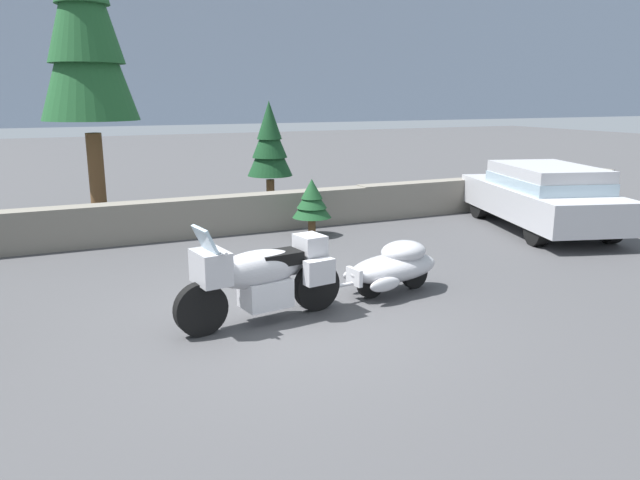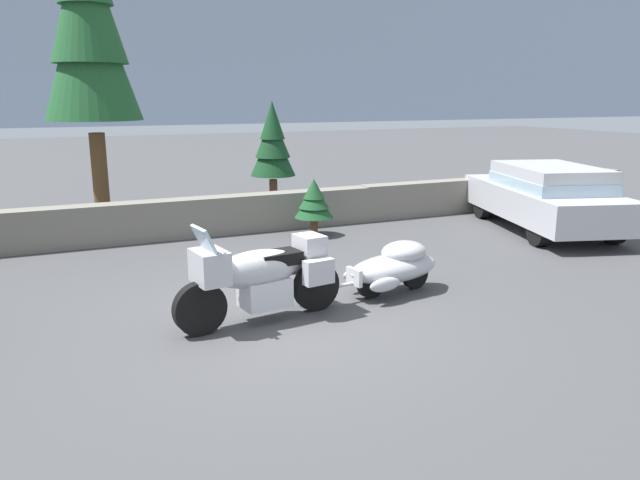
{
  "view_description": "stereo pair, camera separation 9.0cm",
  "coord_description": "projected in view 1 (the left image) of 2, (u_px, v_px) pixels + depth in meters",
  "views": [
    {
      "loc": [
        -2.69,
        -6.88,
        2.82
      ],
      "look_at": [
        0.8,
        0.63,
        0.85
      ],
      "focal_mm": 34.04,
      "sensor_mm": 36.0,
      "label": 1
    },
    {
      "loc": [
        -2.61,
        -6.92,
        2.82
      ],
      "look_at": [
        0.8,
        0.63,
        0.85
      ],
      "focal_mm": 34.04,
      "sensor_mm": 36.0,
      "label": 2
    }
  ],
  "objects": [
    {
      "name": "car_shaped_trailer",
      "position": [
        394.0,
        266.0,
        8.84
      ],
      "size": [
        2.23,
        0.92,
        0.76
      ],
      "color": "black",
      "rests_on": "ground"
    },
    {
      "name": "distant_ridgeline",
      "position": [
        47.0,
        60.0,
        90.05
      ],
      "size": [
        240.0,
        80.0,
        16.0
      ],
      "primitive_type": "cube",
      "color": "#99A8BF",
      "rests_on": "ground"
    },
    {
      "name": "stone_guard_wall",
      "position": [
        143.0,
        220.0,
        12.0
      ],
      "size": [
        24.0,
        0.55,
        0.94
      ],
      "color": "slate",
      "rests_on": "ground"
    },
    {
      "name": "pine_tree_tall",
      "position": [
        83.0,
        16.0,
        12.53
      ],
      "size": [
        2.02,
        2.02,
        7.09
      ],
      "color": "brown",
      "rests_on": "ground"
    },
    {
      "name": "touring_motorcycle",
      "position": [
        261.0,
        275.0,
        7.63
      ],
      "size": [
        2.31,
        0.94,
        1.33
      ],
      "color": "black",
      "rests_on": "ground"
    },
    {
      "name": "pine_tree_secondary",
      "position": [
        270.0,
        143.0,
        14.96
      ],
      "size": [
        1.12,
        1.12,
        2.72
      ],
      "color": "brown",
      "rests_on": "ground"
    },
    {
      "name": "ground_plane",
      "position": [
        284.0,
        320.0,
        7.82
      ],
      "size": [
        80.0,
        80.0,
        0.0
      ],
      "primitive_type": "plane",
      "color": "#424244"
    },
    {
      "name": "pine_sapling_near",
      "position": [
        312.0,
        200.0,
        12.41
      ],
      "size": [
        0.8,
        0.8,
        1.18
      ],
      "color": "brown",
      "rests_on": "ground"
    },
    {
      "name": "sedan_at_right_edge",
      "position": [
        542.0,
        194.0,
        12.95
      ],
      "size": [
        3.05,
        4.83,
        1.41
      ],
      "color": "black",
      "rests_on": "ground"
    }
  ]
}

